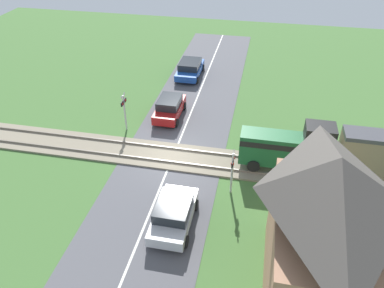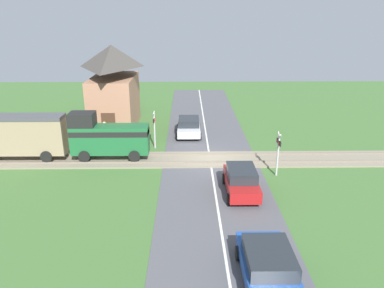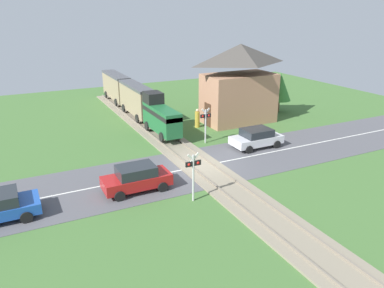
{
  "view_description": "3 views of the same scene",
  "coord_description": "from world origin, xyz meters",
  "views": [
    {
      "loc": [
        18.48,
        5.02,
        14.32
      ],
      "look_at": [
        0.0,
        1.25,
        1.2
      ],
      "focal_mm": 35.0,
      "sensor_mm": 36.0,
      "label": 1
    },
    {
      "loc": [
        -23.89,
        1.59,
        9.79
      ],
      "look_at": [
        0.0,
        1.25,
        1.2
      ],
      "focal_mm": 35.0,
      "sensor_mm": 36.0,
      "label": 2
    },
    {
      "loc": [
        -10.74,
        -20.34,
        9.93
      ],
      "look_at": [
        0.0,
        1.25,
        1.2
      ],
      "focal_mm": 35.0,
      "sensor_mm": 36.0,
      "label": 3
    }
  ],
  "objects": [
    {
      "name": "ground_plane",
      "position": [
        0.0,
        0.0,
        0.0
      ],
      "size": [
        60.0,
        60.0,
        0.0
      ],
      "primitive_type": "plane",
      "color": "#426B33"
    },
    {
      "name": "track_bed",
      "position": [
        0.0,
        0.0,
        0.07
      ],
      "size": [
        2.8,
        48.0,
        0.24
      ],
      "color": "gray",
      "rests_on": "ground_plane"
    },
    {
      "name": "road_surface",
      "position": [
        0.0,
        0.0,
        0.01
      ],
      "size": [
        48.0,
        6.4,
        0.02
      ],
      "color": "#515156",
      "rests_on": "ground_plane"
    },
    {
      "name": "crossing_signal_east_approach",
      "position": [
        2.54,
        4.0,
        1.81
      ],
      "size": [
        0.9,
        0.18,
        2.8
      ],
      "color": "#B7B7B7",
      "rests_on": "ground_plane"
    },
    {
      "name": "pedestrian_by_station",
      "position": [
        3.86,
        7.97,
        0.76
      ],
      "size": [
        0.41,
        0.41,
        1.67
      ],
      "color": "gold",
      "rests_on": "ground_plane"
    },
    {
      "name": "car_near_crossing",
      "position": [
        -4.91,
        -1.44,
        0.79
      ],
      "size": [
        3.89,
        1.85,
        1.53
      ],
      "color": "#A81919",
      "rests_on": "ground_plane"
    },
    {
      "name": "train",
      "position": [
        0.0,
        13.9,
        1.89
      ],
      "size": [
        1.58,
        19.15,
        3.18
      ],
      "color": "#1E6033",
      "rests_on": "track_bed"
    },
    {
      "name": "tree_by_station",
      "position": [
        13.74,
        9.07,
        2.6
      ],
      "size": [
        2.34,
        2.34,
        4.02
      ],
      "color": "brown",
      "rests_on": "ground_plane"
    },
    {
      "name": "station_building",
      "position": [
        8.04,
        7.85,
        3.47
      ],
      "size": [
        6.9,
        3.85,
        7.07
      ],
      "color": "#AD7A5B",
      "rests_on": "ground_plane"
    },
    {
      "name": "car_far_side",
      "position": [
        5.54,
        1.44,
        0.76
      ],
      "size": [
        3.88,
        1.99,
        1.46
      ],
      "color": "silver",
      "rests_on": "ground_plane"
    },
    {
      "name": "crossing_signal_west_approach",
      "position": [
        -2.54,
        -4.0,
        1.81
      ],
      "size": [
        0.9,
        0.18,
        2.8
      ],
      "color": "#B7B7B7",
      "rests_on": "ground_plane"
    },
    {
      "name": "car_behind_queue",
      "position": [
        -12.28,
        -1.44,
        0.75
      ],
      "size": [
        4.28,
        2.08,
        1.42
      ],
      "color": "#1E4CA8",
      "rests_on": "ground_plane"
    }
  ]
}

